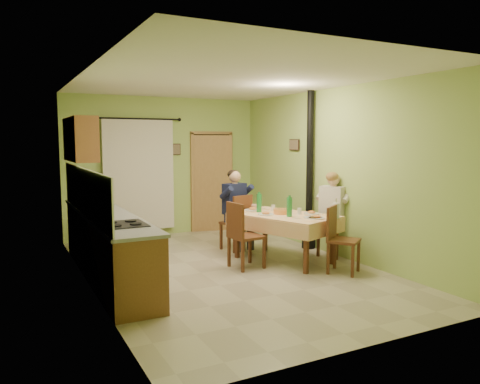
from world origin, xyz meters
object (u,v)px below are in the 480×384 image
chair_right (333,239)px  man_far (236,201)px  stove_flue (309,192)px  chair_far (236,234)px  chair_left (246,249)px  man_right (333,204)px  chair_near (343,253)px  dining_table (284,238)px

chair_right → man_far: (-1.25, 1.15, 0.59)m
stove_flue → chair_far: bearing=159.0°
chair_left → chair_far: bearing=154.7°
stove_flue → man_right: bearing=-89.2°
stove_flue → chair_right: bearing=-88.1°
chair_right → chair_left: (-1.65, 0.02, 0.00)m
chair_far → stove_flue: size_ratio=0.35×
chair_near → chair_left: (-1.13, 0.89, 0.00)m
dining_table → man_far: bearing=88.0°
man_far → stove_flue: stove_flue is taller
man_far → stove_flue: bearing=-35.5°
chair_right → chair_left: size_ratio=0.95×
dining_table → man_right: 1.04m
chair_left → man_right: size_ratio=0.73×
chair_left → stove_flue: bearing=106.1°
chair_far → stove_flue: bearing=-35.0°
chair_far → man_right: man_right is taller
chair_near → dining_table: bearing=-103.4°
man_far → stove_flue: (1.23, -0.48, 0.15)m
dining_table → chair_near: size_ratio=1.94×
man_far → chair_far: bearing=-90.0°
dining_table → stove_flue: 1.24m
chair_far → man_right: (1.24, -1.14, 0.59)m
chair_near → stove_flue: (0.49, 1.53, 0.73)m
chair_far → stove_flue: (1.23, -0.47, 0.73)m
dining_table → chair_near: chair_near is taller
chair_far → chair_right: (1.25, -1.14, -0.00)m
chair_far → chair_right: chair_far is taller
chair_right → man_right: size_ratio=0.69×
man_far → man_right: size_ratio=1.00×
chair_left → stove_flue: size_ratio=0.36×
chair_far → stove_flue: 1.50m
man_far → chair_near: bearing=-84.0°
chair_far → dining_table: bearing=-86.1°
chair_left → chair_right: bearing=83.7°
chair_left → chair_near: bearing=46.4°
dining_table → chair_left: size_ratio=1.87×
chair_far → chair_left: chair_left is taller
chair_left → man_far: 1.33m
chair_far → man_right: size_ratio=0.71×
dining_table → chair_far: size_ratio=1.91×
chair_near → chair_left: bearing=-73.9°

